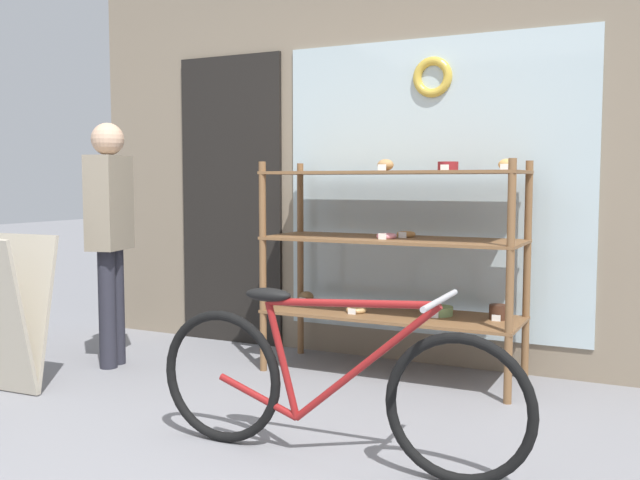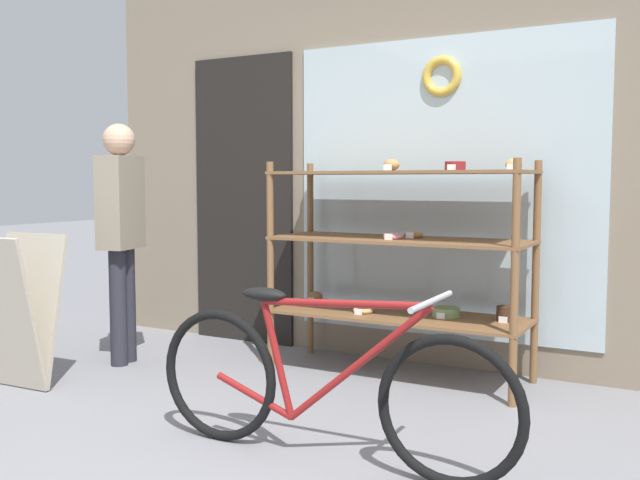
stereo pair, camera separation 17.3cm
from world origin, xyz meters
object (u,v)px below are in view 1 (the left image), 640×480
Objects in this scene: bicycle at (329,385)px; sandwich_board at (3,314)px; pedestrian at (110,226)px; display_case at (395,249)px.

bicycle is 1.94× the size of sandwich_board.
pedestrian is at bearing 75.32° from sandwich_board.
sandwich_board is (-1.87, -1.28, -0.34)m from display_case.
pedestrian is at bearing -161.34° from display_case.
sandwich_board is 0.56× the size of pedestrian.
pedestrian is (-1.72, -0.58, 0.13)m from display_case.
display_case is 1.77× the size of sandwich_board.
display_case is 0.92× the size of bicycle.
bicycle is 2.18m from pedestrian.
pedestrian is (-1.94, 0.81, 0.58)m from bicycle.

